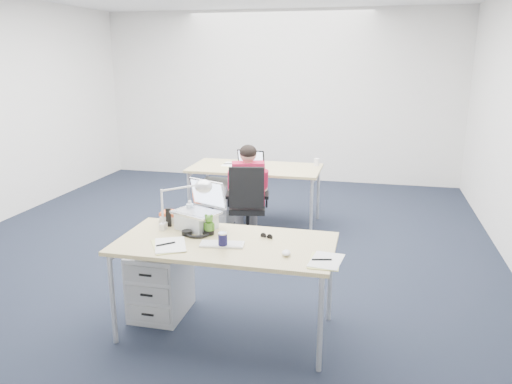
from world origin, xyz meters
TOP-DOWN VIEW (x-y plane):
  - floor at (0.00, 0.00)m, footprint 7.00×7.00m
  - room at (0.00, 0.00)m, footprint 6.02×7.02m
  - desk_near at (0.58, -1.53)m, footprint 1.60×0.80m
  - desk_far at (0.20, 1.03)m, footprint 1.60×0.80m
  - office_chair at (0.28, 0.31)m, footprint 0.69×0.69m
  - seated_person at (0.24, 0.47)m, footprint 0.48×0.67m
  - drawer_pedestal_near at (-0.02, -1.39)m, footprint 0.40×0.50m
  - drawer_pedestal_far at (-0.27, 0.90)m, footprint 0.40×0.50m
  - silver_laptop at (0.28, -1.31)m, footprint 0.43×0.39m
  - wireless_keyboard at (0.58, -1.61)m, footprint 0.33×0.17m
  - computer_mouse at (1.06, -1.68)m, footprint 0.07×0.10m
  - headphones at (0.34, -1.44)m, footprint 0.30×0.26m
  - can_koozie at (0.59, -1.63)m, footprint 0.07×0.07m
  - water_bottle at (0.19, -1.22)m, footprint 0.07×0.07m
  - bear_figurine at (0.42, -1.42)m, footprint 0.10×0.08m
  - book_stack at (0.02, -1.18)m, footprint 0.22×0.20m
  - cordless_phone at (0.04, -1.31)m, footprint 0.04×0.03m
  - papers_left at (0.21, -1.71)m, footprint 0.33×0.37m
  - papers_right at (1.33, -1.74)m, footprint 0.22×0.30m
  - sunglasses at (0.86, -1.38)m, footprint 0.11×0.08m
  - desk_lamp at (0.16, -1.39)m, footprint 0.41×0.24m
  - dark_laptop at (0.16, 0.80)m, footprint 0.38×0.37m
  - far_cup at (0.93, 1.29)m, footprint 0.08×0.08m
  - far_papers at (-0.14, 1.08)m, footprint 0.20×0.28m

SIDE VIEW (x-z plane):
  - floor at x=0.00m, z-range 0.00..0.00m
  - office_chair at x=0.28m, z-range -0.20..0.72m
  - drawer_pedestal_near at x=-0.02m, z-range 0.00..0.55m
  - drawer_pedestal_far at x=-0.27m, z-range 0.00..0.55m
  - seated_person at x=0.24m, z-range 0.00..1.12m
  - desk_near at x=0.58m, z-range 0.32..1.05m
  - desk_far at x=0.20m, z-range 0.32..1.05m
  - far_papers at x=-0.14m, z-range 0.73..0.74m
  - papers_right at x=1.33m, z-range 0.73..0.74m
  - papers_left at x=0.21m, z-range 0.73..0.74m
  - wireless_keyboard at x=0.58m, z-range 0.73..0.75m
  - sunglasses at x=0.86m, z-range 0.73..0.75m
  - computer_mouse at x=1.06m, z-range 0.73..0.76m
  - headphones at x=0.34m, z-range 0.73..0.77m
  - book_stack at x=0.02m, z-range 0.73..0.81m
  - far_cup at x=0.93m, z-range 0.73..0.82m
  - can_koozie at x=0.59m, z-range 0.73..0.84m
  - cordless_phone at x=0.04m, z-range 0.73..0.88m
  - bear_figurine at x=0.42m, z-range 0.73..0.90m
  - water_bottle at x=0.19m, z-range 0.73..0.93m
  - dark_laptop at x=0.16m, z-range 0.73..0.98m
  - silver_laptop at x=0.28m, z-range 0.73..1.10m
  - desk_lamp at x=0.16m, z-range 0.73..1.17m
  - room at x=0.00m, z-range 0.31..3.12m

